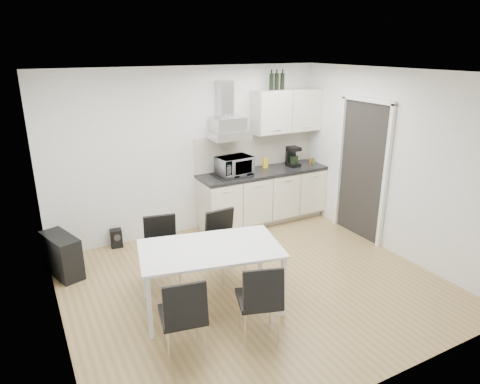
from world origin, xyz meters
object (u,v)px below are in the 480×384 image
object	(u,v)px
dining_table	(210,253)
chair_far_right	(227,246)
chair_far_left	(163,253)
chair_near_left	(183,316)
floor_speaker	(116,238)
guitar_amp	(62,255)
chair_near_right	(259,300)
kitchenette	(264,175)

from	to	relation	value
dining_table	chair_far_right	xyz separation A→B (m)	(0.46, 0.52, -0.24)
chair_far_left	chair_near_left	size ratio (longest dim) A/B	1.00
chair_near_left	chair_far_left	bearing A→B (deg)	89.86
dining_table	chair_far_left	size ratio (longest dim) A/B	1.94
dining_table	chair_near_left	xyz separation A→B (m)	(-0.58, -0.62, -0.24)
dining_table	floor_speaker	distance (m)	2.24
guitar_amp	floor_speaker	size ratio (longest dim) A/B	2.58
chair_far_right	floor_speaker	world-z (taller)	chair_far_right
guitar_amp	floor_speaker	distance (m)	0.96
chair_far_left	guitar_amp	world-z (taller)	chair_far_left
chair_far_left	chair_near_right	distance (m)	1.54
chair_near_right	kitchenette	bearing A→B (deg)	75.70
chair_near_left	kitchenette	bearing A→B (deg)	56.80
dining_table	chair_far_right	distance (m)	0.73
chair_far_right	guitar_amp	distance (m)	2.17
dining_table	chair_far_right	size ratio (longest dim) A/B	1.94
chair_far_left	guitar_amp	size ratio (longest dim) A/B	1.23
chair_far_left	guitar_amp	xyz separation A→B (m)	(-1.09, 0.88, -0.16)
kitchenette	chair_near_right	bearing A→B (deg)	-122.03
chair_far_left	chair_near_left	bearing A→B (deg)	90.05
chair_far_left	chair_near_left	distance (m)	1.36
chair_near_left	guitar_amp	world-z (taller)	chair_near_left
kitchenette	chair_near_right	xyz separation A→B (m)	(-1.66, -2.66, -0.39)
kitchenette	chair_far_left	size ratio (longest dim) A/B	2.86
chair_near_right	chair_near_left	bearing A→B (deg)	-170.70
dining_table	chair_near_left	world-z (taller)	chair_near_left
dining_table	guitar_amp	xyz separation A→B (m)	(-1.42, 1.59, -0.40)
floor_speaker	chair_near_right	bearing A→B (deg)	-67.28
dining_table	guitar_amp	size ratio (longest dim) A/B	2.37
chair_near_left	chair_near_right	size ratio (longest dim) A/B	1.00
dining_table	chair_far_left	bearing A→B (deg)	126.90
guitar_amp	floor_speaker	world-z (taller)	guitar_amp
chair_far_left	floor_speaker	xyz separation A→B (m)	(-0.29, 1.38, -0.30)
kitchenette	chair_far_right	xyz separation A→B (m)	(-1.39, -1.41, -0.39)
chair_near_left	floor_speaker	size ratio (longest dim) A/B	3.17
kitchenette	dining_table	size ratio (longest dim) A/B	1.48
chair_far_left	chair_near_right	size ratio (longest dim) A/B	1.00
dining_table	chair_near_left	bearing A→B (deg)	-120.79
floor_speaker	chair_far_right	bearing A→B (deg)	-48.81
dining_table	chair_far_left	distance (m)	0.82
chair_near_left	chair_near_right	world-z (taller)	same
kitchenette	guitar_amp	world-z (taller)	kitchenette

